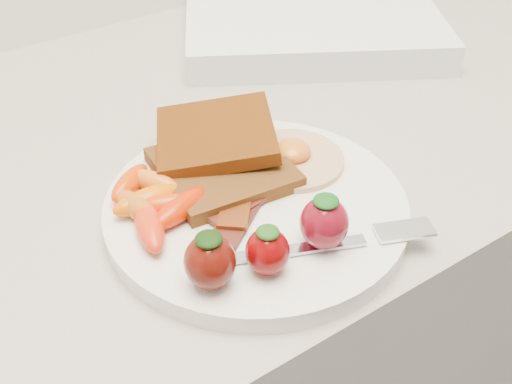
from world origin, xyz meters
TOP-DOWN VIEW (x-y plane):
  - plate at (0.02, 1.54)m, footprint 0.27×0.27m
  - toast_lower at (0.02, 1.59)m, footprint 0.12×0.12m
  - toast_upper at (0.03, 1.63)m, footprint 0.15×0.15m
  - fried_egg at (0.09, 1.57)m, footprint 0.13×0.13m
  - bacon_strips at (0.01, 1.55)m, footprint 0.12×0.10m
  - baby_carrots at (-0.06, 1.58)m, footprint 0.09×0.12m
  - strawberries at (-0.01, 1.47)m, footprint 0.14×0.05m
  - fork at (0.05, 1.46)m, footprint 0.17×0.08m
  - appliance at (0.30, 1.81)m, footprint 0.42×0.40m

SIDE VIEW (x-z plane):
  - plate at x=0.02m, z-range 0.90..0.92m
  - appliance at x=0.30m, z-range 0.90..0.94m
  - fork at x=0.05m, z-range 0.92..0.92m
  - bacon_strips at x=0.01m, z-range 0.92..0.93m
  - fried_egg at x=0.09m, z-range 0.91..0.93m
  - toast_lower at x=0.02m, z-range 0.92..0.93m
  - baby_carrots at x=-0.06m, z-range 0.92..0.94m
  - toast_upper at x=0.03m, z-range 0.93..0.95m
  - strawberries at x=-0.01m, z-range 0.92..0.96m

